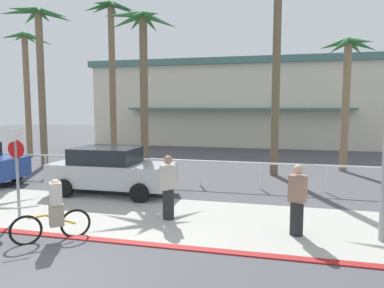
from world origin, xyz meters
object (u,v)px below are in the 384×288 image
cyclist_yellow_0 (54,212)px  pedestrian_1 (168,190)px  stop_sign_bike_lane (17,160)px  pedestrian_0 (297,203)px  car_silver_1 (111,170)px  palm_tree_6 (347,74)px  palm_tree_2 (39,50)px  palm_tree_1 (26,65)px  palm_tree_5 (277,29)px  palm_tree_3 (112,47)px  palm_tree_4 (143,52)px

cyclist_yellow_0 → pedestrian_1: pedestrian_1 is taller
stop_sign_bike_lane → pedestrian_0: (7.62, 0.41, -0.85)m
car_silver_1 → cyclist_yellow_0: (0.75, -4.47, -0.18)m
stop_sign_bike_lane → palm_tree_6: bearing=44.6°
palm_tree_2 → car_silver_1: palm_tree_2 is taller
palm_tree_1 → pedestrian_0: bearing=-33.4°
palm_tree_6 → pedestrian_1: size_ratio=3.55×
palm_tree_5 → palm_tree_3: bearing=165.2°
palm_tree_4 → car_silver_1: palm_tree_4 is taller
car_silver_1 → cyclist_yellow_0: size_ratio=2.93×
palm_tree_1 → palm_tree_2: palm_tree_2 is taller
stop_sign_bike_lane → pedestrian_0: size_ratio=1.44×
palm_tree_6 → pedestrian_1: palm_tree_6 is taller
stop_sign_bike_lane → palm_tree_6: 14.77m
palm_tree_3 → car_silver_1: palm_tree_3 is taller
palm_tree_2 → palm_tree_1: bearing=137.3°
cyclist_yellow_0 → car_silver_1: bearing=99.5°
palm_tree_2 → palm_tree_6: size_ratio=1.28×
palm_tree_1 → palm_tree_4: 9.78m
palm_tree_2 → pedestrian_0: palm_tree_2 is taller
palm_tree_2 → cyclist_yellow_0: size_ratio=5.49×
palm_tree_1 → palm_tree_4: bearing=-21.8°
palm_tree_1 → palm_tree_6: 18.35m
palm_tree_5 → car_silver_1: (-5.70, -5.08, -5.73)m
palm_tree_1 → palm_tree_6: size_ratio=1.20×
palm_tree_1 → pedestrian_0: palm_tree_1 is taller
palm_tree_1 → car_silver_1: 12.90m
palm_tree_6 → car_silver_1: palm_tree_6 is taller
stop_sign_bike_lane → palm_tree_2: 10.35m
palm_tree_3 → palm_tree_6: size_ratio=1.42×
car_silver_1 → pedestrian_0: pedestrian_0 is taller
pedestrian_0 → pedestrian_1: size_ratio=0.98×
palm_tree_6 → palm_tree_2: bearing=-171.7°
palm_tree_5 → pedestrian_1: 9.80m
palm_tree_4 → pedestrian_1: bearing=-63.4°
palm_tree_3 → pedestrian_1: size_ratio=5.03×
palm_tree_2 → pedestrian_1: size_ratio=4.53×
palm_tree_2 → cyclist_yellow_0: palm_tree_2 is taller
pedestrian_0 → palm_tree_3: bearing=133.8°
car_silver_1 → pedestrian_1: (2.91, -2.35, -0.02)m
pedestrian_1 → palm_tree_1: bearing=141.0°
palm_tree_2 → car_silver_1: (6.24, -4.71, -5.21)m
palm_tree_4 → palm_tree_2: bearing=172.3°
pedestrian_1 → palm_tree_5: bearing=69.4°
palm_tree_2 → palm_tree_4: palm_tree_2 is taller
palm_tree_1 → car_silver_1: size_ratio=1.76×
palm_tree_2 → car_silver_1: 9.40m
palm_tree_2 → palm_tree_3: bearing=46.6°
car_silver_1 → pedestrian_1: pedestrian_1 is taller
stop_sign_bike_lane → palm_tree_6: palm_tree_6 is taller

